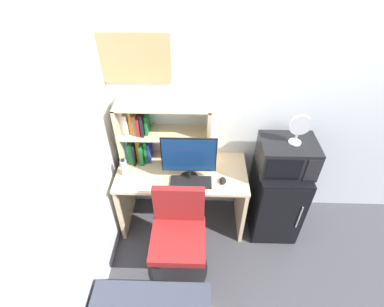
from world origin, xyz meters
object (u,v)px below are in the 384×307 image
(monitor, at_px, (189,157))
(water_bottle, at_px, (124,168))
(computer_mouse, at_px, (223,181))
(hutch_bookshelf, at_px, (150,133))
(wall_corkboard, at_px, (127,59))
(desk_fan, at_px, (299,127))
(mini_fridge, at_px, (275,198))
(microwave, at_px, (287,156))
(desk_chair, at_px, (179,240))
(keyboard, at_px, (191,182))

(monitor, height_order, water_bottle, monitor)
(monitor, relative_size, computer_mouse, 5.20)
(hutch_bookshelf, height_order, monitor, hutch_bookshelf)
(wall_corkboard, bearing_deg, desk_fan, -11.93)
(mini_fridge, bearing_deg, microwave, 89.80)
(computer_mouse, bearing_deg, mini_fridge, 12.00)
(microwave, bearing_deg, mini_fridge, -90.20)
(monitor, xyz_separation_m, desk_chair, (-0.08, -0.44, -0.62))
(monitor, distance_m, water_bottle, 0.64)
(water_bottle, bearing_deg, keyboard, -8.43)
(keyboard, xyz_separation_m, wall_corkboard, (-0.54, 0.44, 0.99))
(hutch_bookshelf, bearing_deg, keyboard, -39.69)
(mini_fridge, bearing_deg, desk_chair, -151.75)
(desk_fan, bearing_deg, computer_mouse, -168.98)
(microwave, bearing_deg, hutch_bookshelf, 171.56)
(mini_fridge, relative_size, microwave, 1.68)
(microwave, height_order, desk_fan, desk_fan)
(desk_fan, bearing_deg, water_bottle, -178.36)
(computer_mouse, distance_m, mini_fridge, 0.69)
(water_bottle, distance_m, mini_fridge, 1.56)
(microwave, distance_m, desk_chair, 1.25)
(mini_fridge, xyz_separation_m, microwave, (0.00, 0.00, 0.57))
(desk_chair, distance_m, wall_corkboard, 1.65)
(desk_chair, bearing_deg, keyboard, 75.17)
(mini_fridge, height_order, wall_corkboard, wall_corkboard)
(hutch_bookshelf, relative_size, water_bottle, 4.44)
(hutch_bookshelf, xyz_separation_m, water_bottle, (-0.23, -0.24, -0.24))
(computer_mouse, bearing_deg, water_bottle, 175.38)
(desk_fan, xyz_separation_m, wall_corkboard, (-1.45, 0.31, 0.45))
(monitor, xyz_separation_m, mini_fridge, (0.89, 0.09, -0.60))
(keyboard, height_order, desk_chair, desk_chair)
(microwave, relative_size, desk_fan, 1.74)
(keyboard, xyz_separation_m, desk_fan, (0.91, 0.14, 0.54))
(hutch_bookshelf, relative_size, microwave, 1.72)
(water_bottle, distance_m, microwave, 1.51)
(wall_corkboard, bearing_deg, computer_mouse, -26.88)
(monitor, bearing_deg, keyboard, -68.79)
(mini_fridge, bearing_deg, hutch_bookshelf, 171.42)
(monitor, xyz_separation_m, keyboard, (0.02, -0.06, -0.25))
(hutch_bookshelf, relative_size, desk_chair, 0.94)
(monitor, bearing_deg, desk_fan, 5.08)
(keyboard, distance_m, water_bottle, 0.64)
(hutch_bookshelf, xyz_separation_m, wall_corkboard, (-0.14, 0.11, 0.67))
(computer_mouse, height_order, desk_fan, desk_fan)
(desk_fan, bearing_deg, monitor, -174.92)
(microwave, bearing_deg, computer_mouse, -167.72)
(hutch_bookshelf, distance_m, water_bottle, 0.41)
(hutch_bookshelf, distance_m, wall_corkboard, 0.70)
(microwave, xyz_separation_m, desk_fan, (0.04, -0.01, 0.32))
(hutch_bookshelf, distance_m, computer_mouse, 0.82)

